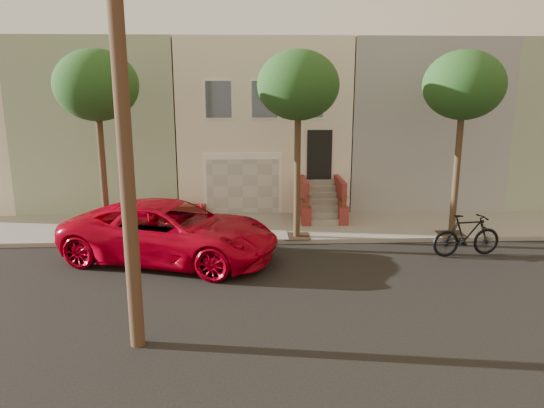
{
  "coord_description": "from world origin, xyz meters",
  "views": [
    {
      "loc": [
        -0.61,
        -13.02,
        5.36
      ],
      "look_at": [
        0.1,
        3.0,
        1.53
      ],
      "focal_mm": 33.52,
      "sensor_mm": 36.0,
      "label": 1
    }
  ],
  "objects": [
    {
      "name": "pickup_truck",
      "position": [
        -3.05,
        2.07,
        0.91
      ],
      "size": [
        7.19,
        4.84,
        1.83
      ],
      "primitive_type": "imported",
      "rotation": [
        0.0,
        0.0,
        1.27
      ],
      "color": "#BC001A",
      "rests_on": "ground"
    },
    {
      "name": "sidewalk",
      "position": [
        0.0,
        5.35,
        0.07
      ],
      "size": [
        40.0,
        3.7,
        0.15
      ],
      "primitive_type": "cube",
      "color": "gray",
      "rests_on": "ground"
    },
    {
      "name": "tree_right",
      "position": [
        6.5,
        3.9,
        5.26
      ],
      "size": [
        2.7,
        2.57,
        6.3
      ],
      "color": "#2D2116",
      "rests_on": "sidewalk"
    },
    {
      "name": "motorcycle",
      "position": [
        6.23,
        2.05,
        0.68
      ],
      "size": [
        2.33,
        0.93,
        1.36
      ],
      "primitive_type": "imported",
      "rotation": [
        0.0,
        0.0,
        1.7
      ],
      "color": "black",
      "rests_on": "ground"
    },
    {
      "name": "house_row",
      "position": [
        0.0,
        11.19,
        3.64
      ],
      "size": [
        33.1,
        11.7,
        7.0
      ],
      "color": "silver",
      "rests_on": "sidewalk"
    },
    {
      "name": "ground",
      "position": [
        0.0,
        0.0,
        0.0
      ],
      "size": [
        90.0,
        90.0,
        0.0
      ],
      "primitive_type": "plane",
      "color": "black",
      "rests_on": "ground"
    },
    {
      "name": "tree_mid",
      "position": [
        1.0,
        3.9,
        5.26
      ],
      "size": [
        2.7,
        2.57,
        6.3
      ],
      "color": "#2D2116",
      "rests_on": "sidewalk"
    },
    {
      "name": "tree_left",
      "position": [
        -5.5,
        3.9,
        5.26
      ],
      "size": [
        2.7,
        2.57,
        6.3
      ],
      "color": "#2D2116",
      "rests_on": "sidewalk"
    }
  ]
}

